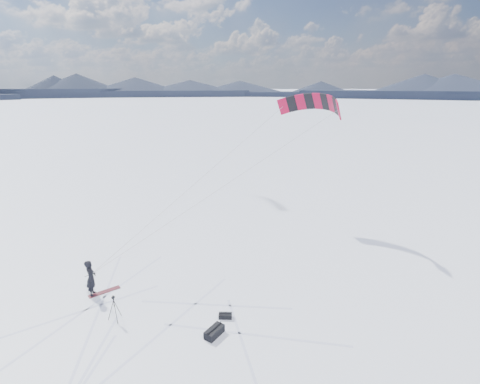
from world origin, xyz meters
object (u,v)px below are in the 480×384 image
snowkiter (93,295)px  tripod (114,305)px  gear_bag_a (214,332)px  gear_bag_b (225,316)px  snowboard (104,292)px

snowkiter → tripod: (0.84, -2.60, 0.80)m
snowkiter → gear_bag_a: snowkiter is taller
snowkiter → gear_bag_b: size_ratio=2.88×
snowboard → tripod: size_ratio=1.29×
snowboard → tripod: 2.74m
gear_bag_b → snowkiter: bearing=166.7°
gear_bag_a → gear_bag_b: gear_bag_a is taller
gear_bag_a → gear_bag_b: (0.88, 0.89, -0.06)m
gear_bag_a → gear_bag_b: size_ratio=1.52×
snowboard → gear_bag_b: bearing=-55.4°
snowkiter → gear_bag_a: size_ratio=1.89×
snowkiter → snowboard: snowkiter is taller
snowkiter → snowboard: 0.54m
snowboard → snowkiter: bearing=167.8°
snowkiter → gear_bag_b: (5.49, -4.58, 0.12)m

